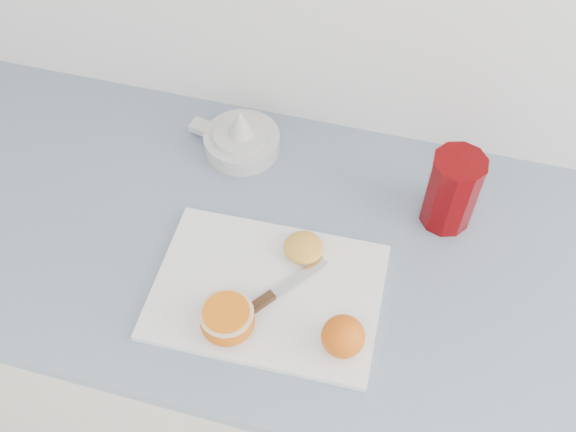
{
  "coord_description": "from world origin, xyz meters",
  "views": [
    {
      "loc": [
        0.16,
        1.09,
        1.79
      ],
      "look_at": [
        -0.01,
        1.7,
        0.96
      ],
      "focal_mm": 40.0,
      "sensor_mm": 36.0,
      "label": 1
    }
  ],
  "objects": [
    {
      "name": "paring_knife",
      "position": [
        -0.01,
        1.56,
        0.91
      ],
      "size": [
        0.12,
        0.16,
        0.01
      ],
      "color": "#463119",
      "rests_on": "cutting_board"
    },
    {
      "name": "cutting_board",
      "position": [
        -0.01,
        1.59,
        0.9
      ],
      "size": [
        0.37,
        0.27,
        0.01
      ],
      "primitive_type": "cube",
      "rotation": [
        0.0,
        0.0,
        0.03
      ],
      "color": "white",
      "rests_on": "counter"
    },
    {
      "name": "squeezed_shell",
      "position": [
        0.02,
        1.68,
        0.92
      ],
      "size": [
        0.07,
        0.07,
        0.03
      ],
      "color": "gold",
      "rests_on": "cutting_board"
    },
    {
      "name": "whole_orange",
      "position": [
        0.12,
        1.53,
        0.93
      ],
      "size": [
        0.07,
        0.07,
        0.07
      ],
      "color": "orange",
      "rests_on": "cutting_board"
    },
    {
      "name": "red_tumbler",
      "position": [
        0.24,
        1.82,
        0.96
      ],
      "size": [
        0.09,
        0.09,
        0.15
      ],
      "color": "#660002",
      "rests_on": "counter"
    },
    {
      "name": "citrus_juicer",
      "position": [
        -0.15,
        1.89,
        0.92
      ],
      "size": [
        0.18,
        0.14,
        0.1
      ],
      "color": "silver",
      "rests_on": "counter"
    },
    {
      "name": "half_orange",
      "position": [
        -0.05,
        1.51,
        0.93
      ],
      "size": [
        0.08,
        0.08,
        0.05
      ],
      "color": "orange",
      "rests_on": "cutting_board"
    },
    {
      "name": "counter",
      "position": [
        0.1,
        1.7,
        0.45
      ],
      "size": [
        2.43,
        0.64,
        0.89
      ],
      "color": "silver",
      "rests_on": "ground"
    }
  ]
}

